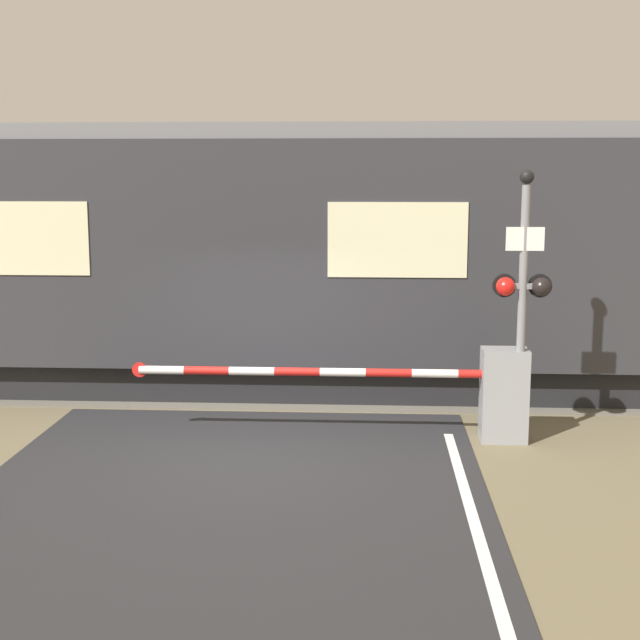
{
  "coord_description": "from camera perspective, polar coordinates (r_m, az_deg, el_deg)",
  "views": [
    {
      "loc": [
        1.55,
        -10.67,
        3.49
      ],
      "look_at": [
        0.86,
        1.44,
        1.49
      ],
      "focal_mm": 50.0,
      "sensor_mm": 36.0,
      "label": 1
    }
  ],
  "objects": [
    {
      "name": "signal_post",
      "position": [
        11.62,
        12.85,
        1.79
      ],
      "size": [
        0.75,
        0.26,
        3.54
      ],
      "color": "gray",
      "rests_on": "ground_plane"
    },
    {
      "name": "ground_plane",
      "position": [
        11.33,
        -4.82,
        -8.62
      ],
      "size": [
        80.0,
        80.0,
        0.0
      ],
      "primitive_type": "plane",
      "color": "#6B6047"
    },
    {
      "name": "crossing_barrier",
      "position": [
        11.93,
        9.91,
        -4.51
      ],
      "size": [
        5.25,
        0.44,
        1.23
      ],
      "color": "gray",
      "rests_on": "ground_plane"
    },
    {
      "name": "train",
      "position": [
        15.34,
        -16.38,
        4.0
      ],
      "size": [
        20.09,
        3.06,
        4.23
      ],
      "color": "black",
      "rests_on": "ground_plane"
    },
    {
      "name": "track_bed",
      "position": [
        14.89,
        -2.82,
        -4.13
      ],
      "size": [
        36.0,
        3.2,
        0.13
      ],
      "color": "#666056",
      "rests_on": "ground_plane"
    }
  ]
}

